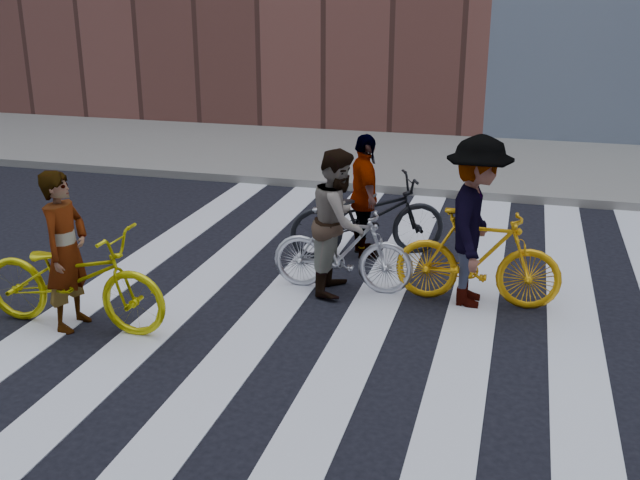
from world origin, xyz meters
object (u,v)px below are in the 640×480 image
at_px(bike_yellow_left, 73,278).
at_px(bike_yellow_right, 478,258).
at_px(bike_silver_mid, 343,250).
at_px(bike_dark_rear, 368,217).
at_px(rider_right, 476,222).
at_px(rider_mid, 339,221).
at_px(rider_rear, 365,196).
at_px(rider_left, 66,251).

xyz_separation_m(bike_yellow_left, bike_yellow_right, (4.12, 1.79, 0.00)).
height_order(bike_silver_mid, bike_dark_rear, bike_dark_rear).
bearing_deg(bike_yellow_left, bike_silver_mid, -54.91).
height_order(bike_yellow_left, rider_right, rider_right).
distance_m(rider_mid, rider_right, 1.59).
relative_size(bike_yellow_right, rider_rear, 1.12).
bearing_deg(bike_yellow_right, bike_dark_rear, 51.60).
distance_m(bike_yellow_right, bike_dark_rear, 2.00).
bearing_deg(rider_left, bike_silver_mid, -55.44).
bearing_deg(rider_rear, bike_dark_rear, -114.71).
bearing_deg(bike_yellow_left, bike_yellow_right, -66.30).
distance_m(bike_yellow_left, bike_silver_mid, 3.08).
bearing_deg(rider_left, rider_right, -66.30).
distance_m(bike_dark_rear, rider_mid, 1.32).
height_order(bike_dark_rear, rider_mid, rider_mid).
relative_size(bike_yellow_left, rider_rear, 1.28).
distance_m(rider_mid, rider_rear, 1.28).
height_order(bike_yellow_left, bike_dark_rear, bike_yellow_left).
relative_size(bike_yellow_right, rider_left, 1.09).
bearing_deg(bike_silver_mid, bike_yellow_left, 122.89).
height_order(bike_yellow_right, bike_dark_rear, bike_yellow_right).
bearing_deg(rider_left, bike_dark_rear, -40.40).
distance_m(bike_yellow_left, bike_dark_rear, 3.98).
bearing_deg(rider_mid, bike_yellow_left, 123.43).
relative_size(rider_left, rider_mid, 1.00).
height_order(bike_silver_mid, rider_rear, rider_rear).
xyz_separation_m(bike_yellow_left, rider_rear, (2.51, 3.04, 0.28)).
xyz_separation_m(bike_yellow_left, rider_mid, (2.48, 1.76, 0.31)).
height_order(rider_left, rider_rear, rider_left).
height_order(bike_yellow_right, rider_mid, rider_mid).
distance_m(bike_yellow_left, rider_left, 0.31).
bearing_deg(rider_mid, rider_right, -91.03).
distance_m(bike_dark_rear, rider_right, 2.01).
bearing_deg(bike_dark_rear, bike_yellow_right, -153.66).
relative_size(bike_silver_mid, rider_rear, 1.02).
bearing_deg(rider_left, bike_yellow_right, -66.56).
xyz_separation_m(bike_silver_mid, rider_rear, (-0.02, 1.28, 0.33)).
height_order(bike_yellow_right, rider_right, rider_right).
xyz_separation_m(bike_dark_rear, rider_mid, (-0.08, -1.28, 0.31)).
bearing_deg(bike_silver_mid, rider_right, -91.00).
bearing_deg(rider_rear, bike_silver_mid, 156.05).
relative_size(rider_right, rider_rear, 1.18).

